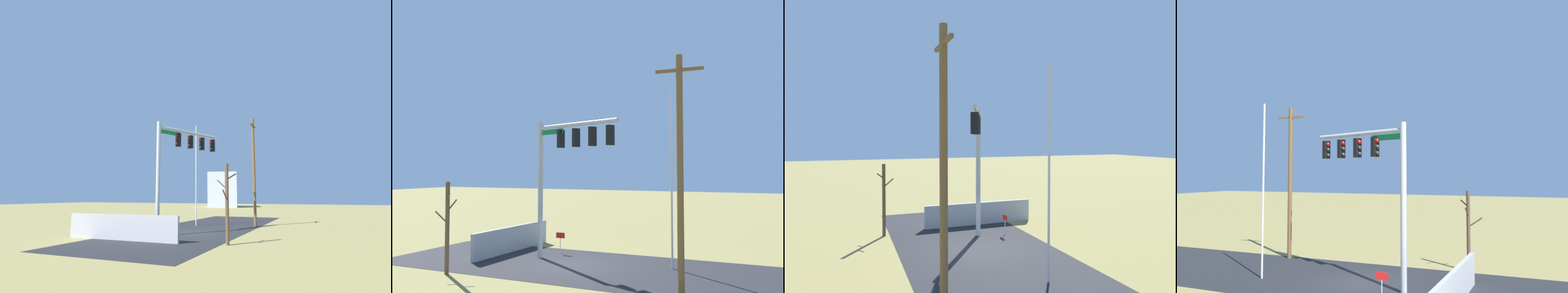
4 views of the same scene
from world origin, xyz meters
The scene contains 10 objects.
ground_plane centered at (0.00, 0.00, 0.00)m, with size 160.00×160.00×0.00m, color olive.
road_surface centered at (-4.00, 0.00, 0.01)m, with size 28.00×8.00×0.01m, color #232326.
sidewalk_corner centered at (3.45, -0.98, 0.00)m, with size 6.00×6.00×0.01m, color #B7B5AD.
retaining_fence centered at (4.97, -1.98, 0.75)m, with size 0.20×7.48×1.49m, color #A8A8AD.
signal_mast centered at (0.76, -0.30, 5.43)m, with size 5.71×2.46×7.60m.
flagpole centered at (-4.96, -1.29, 4.43)m, with size 0.10×0.10×8.85m, color silver.
utility_pole centered at (-6.59, 3.52, 4.88)m, with size 1.90×0.26×9.42m.
bare_tree centered at (4.34, 4.33, 2.23)m, with size 1.27×1.02×4.33m.
open_sign centered at (2.04, -2.56, 0.91)m, with size 0.56×0.04×1.22m.
distant_building centered at (-50.10, -13.03, 3.92)m, with size 9.17×6.41×7.84m, color silver.
Camera 1 is at (21.01, 9.38, 2.60)m, focal length 29.12 mm.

